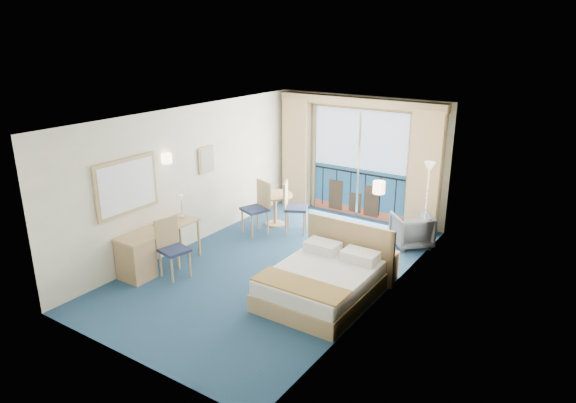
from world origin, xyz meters
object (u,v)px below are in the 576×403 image
at_px(floor_lamp, 428,183).
at_px(desk_chair, 171,244).
at_px(round_table, 275,202).
at_px(table_chair_b, 259,204).
at_px(armchair, 412,230).
at_px(table_chair_a, 292,204).
at_px(nightstand, 385,266).
at_px(desk, 141,254).
at_px(bed, 323,282).

height_order(floor_lamp, desk_chair, floor_lamp).
xyz_separation_m(floor_lamp, round_table, (-3.07, -0.69, -0.75)).
distance_m(desk_chair, table_chair_b, 2.40).
relative_size(armchair, table_chair_a, 0.66).
distance_m(nightstand, desk, 4.14).
relative_size(nightstand, desk, 0.31).
height_order(floor_lamp, table_chair_b, floor_lamp).
xyz_separation_m(armchair, desk, (-3.37, -3.80, 0.08)).
xyz_separation_m(floor_lamp, desk_chair, (-3.15, -3.65, -0.70)).
bearing_deg(nightstand, desk_chair, -148.98).
height_order(armchair, table_chair_a, table_chair_a).
bearing_deg(floor_lamp, table_chair_a, -162.13).
xyz_separation_m(nightstand, desk_chair, (-3.10, -1.87, 0.33)).
bearing_deg(table_chair_b, round_table, 109.66).
bearing_deg(desk, round_table, 81.45).
distance_m(nightstand, round_table, 3.23).
height_order(floor_lamp, desk, floor_lamp).
xyz_separation_m(armchair, round_table, (-2.88, -0.53, 0.20)).
bearing_deg(table_chair_b, armchair, 41.60).
relative_size(desk_chair, round_table, 1.33).
relative_size(nightstand, round_table, 0.64).
relative_size(floor_lamp, desk, 1.07).
relative_size(table_chair_a, table_chair_b, 0.98).
bearing_deg(floor_lamp, armchair, -139.34).
distance_m(desk, desk_chair, 0.54).
bearing_deg(nightstand, table_chair_b, 170.09).
bearing_deg(desk_chair, floor_lamp, -28.79).
xyz_separation_m(nightstand, table_chair_a, (-2.51, 0.96, 0.36)).
xyz_separation_m(bed, table_chair_b, (-2.49, 1.67, 0.34)).
bearing_deg(nightstand, bed, -115.52).
height_order(armchair, round_table, round_table).
bearing_deg(desk_chair, nightstand, -46.97).
bearing_deg(round_table, floor_lamp, 12.66).
bearing_deg(bed, table_chair_a, 133.06).
relative_size(armchair, round_table, 0.93).
distance_m(desk_chair, round_table, 2.96).
bearing_deg(desk_chair, armchair, -28.32).
bearing_deg(armchair, nightstand, 52.21).
bearing_deg(floor_lamp, desk, -131.96).
bearing_deg(desk, armchair, 48.40).
bearing_deg(nightstand, desk, -148.22).
bearing_deg(desk_chair, round_table, 10.44).
relative_size(floor_lamp, round_table, 2.20).
height_order(bed, desk_chair, desk_chair).
xyz_separation_m(bed, round_table, (-2.48, 2.23, 0.24)).
height_order(armchair, table_chair_b, table_chair_b).
relative_size(nightstand, table_chair_b, 0.45).
relative_size(desk_chair, table_chair_a, 0.94).
distance_m(bed, desk_chair, 2.68).
xyz_separation_m(floor_lamp, desk, (-3.56, -3.96, -0.86)).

